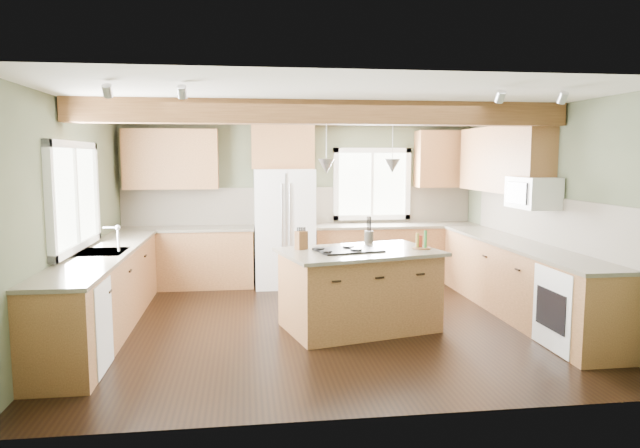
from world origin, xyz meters
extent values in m
plane|color=black|center=(0.00, 0.00, 0.00)|extent=(5.60, 5.60, 0.00)
plane|color=silver|center=(0.00, 0.00, 2.60)|extent=(5.60, 5.60, 0.00)
plane|color=#454E37|center=(0.00, 2.50, 1.30)|extent=(5.60, 0.00, 5.60)
plane|color=#454E37|center=(-2.80, 0.00, 1.30)|extent=(0.00, 5.00, 5.00)
plane|color=#454E37|center=(2.80, 0.00, 1.30)|extent=(0.00, 5.00, 5.00)
cube|color=#512E17|center=(0.00, -0.23, 2.47)|extent=(5.55, 0.26, 0.26)
cube|color=#512E17|center=(0.00, 2.40, 2.54)|extent=(5.55, 0.20, 0.10)
cube|color=brown|center=(0.00, 2.48, 1.21)|extent=(5.58, 0.03, 0.58)
cube|color=brown|center=(2.78, 0.05, 1.21)|extent=(0.03, 3.70, 0.58)
cube|color=brown|center=(-1.79, 2.20, 0.44)|extent=(2.02, 0.60, 0.88)
cube|color=#4F483A|center=(-1.79, 2.20, 0.90)|extent=(2.06, 0.64, 0.04)
cube|color=brown|center=(1.49, 2.20, 0.44)|extent=(2.62, 0.60, 0.88)
cube|color=#4F483A|center=(1.49, 2.20, 0.90)|extent=(2.66, 0.64, 0.04)
cube|color=brown|center=(-2.50, 0.05, 0.44)|extent=(0.60, 3.70, 0.88)
cube|color=#4F483A|center=(-2.50, 0.05, 0.90)|extent=(0.64, 3.74, 0.04)
cube|color=brown|center=(2.50, 0.05, 0.44)|extent=(0.60, 3.70, 0.88)
cube|color=#4F483A|center=(2.50, 0.05, 0.90)|extent=(0.64, 3.74, 0.04)
cube|color=brown|center=(-1.99, 2.33, 1.95)|extent=(1.40, 0.35, 0.90)
cube|color=brown|center=(-0.30, 2.33, 2.15)|extent=(0.96, 0.35, 0.70)
cube|color=brown|center=(2.62, 0.90, 1.95)|extent=(0.35, 2.20, 0.90)
cube|color=brown|center=(2.30, 2.33, 1.95)|extent=(0.90, 0.35, 0.90)
cube|color=white|center=(-2.78, 0.05, 1.55)|extent=(0.04, 1.60, 1.05)
cube|color=white|center=(1.15, 2.48, 1.55)|extent=(1.10, 0.04, 1.00)
cube|color=#262628|center=(-2.50, 0.05, 0.91)|extent=(0.50, 0.65, 0.03)
cylinder|color=#B2B2B7|center=(-2.32, 0.05, 1.05)|extent=(0.02, 0.02, 0.28)
cube|color=white|center=(-2.49, -1.25, 0.43)|extent=(0.60, 0.60, 0.84)
cube|color=white|center=(2.49, -1.25, 0.43)|extent=(0.60, 0.72, 0.84)
cube|color=white|center=(2.58, -0.05, 1.55)|extent=(0.40, 0.70, 0.38)
cone|color=#B2B2B7|center=(0.00, -0.33, 1.88)|extent=(0.18, 0.18, 0.16)
cone|color=#B2B2B7|center=(0.80, -0.13, 1.88)|extent=(0.18, 0.18, 0.16)
cube|color=white|center=(-0.30, 2.12, 0.90)|extent=(0.90, 0.74, 1.80)
cube|color=brown|center=(0.40, -0.23, 0.44)|extent=(1.84, 1.37, 0.88)
cube|color=#4F483A|center=(0.40, -0.23, 0.90)|extent=(1.97, 1.50, 0.04)
cube|color=black|center=(0.27, -0.27, 0.93)|extent=(0.80, 0.63, 0.02)
cube|color=brown|center=(-0.25, -0.08, 1.03)|extent=(0.16, 0.15, 0.21)
cylinder|color=#3D3731|center=(0.63, 0.29, 1.00)|extent=(0.14, 0.14, 0.15)
camera|label=1|loc=(-0.90, -6.56, 1.98)|focal=32.00mm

